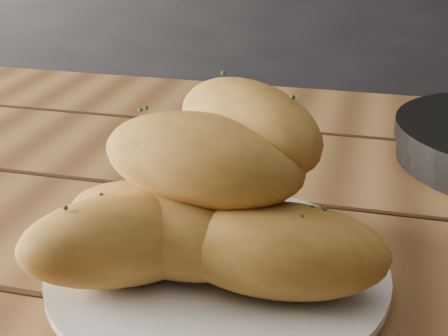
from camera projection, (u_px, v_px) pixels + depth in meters
counter at (266, 77)px, 2.13m from camera, size 2.80×0.60×0.90m
plate at (218, 272)px, 0.49m from camera, size 0.26×0.26×0.02m
bread_rolls at (207, 200)px, 0.46m from camera, size 0.27×0.24×0.14m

